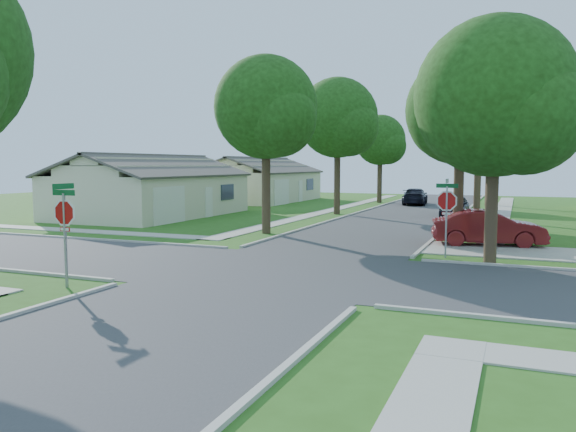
% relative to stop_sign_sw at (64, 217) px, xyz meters
% --- Properties ---
extents(ground, '(100.00, 100.00, 0.00)m').
position_rel_stop_sign_sw_xyz_m(ground, '(4.70, 4.70, -2.03)').
color(ground, '#2B5717').
rests_on(ground, ground).
extents(road_ns, '(7.00, 100.00, 0.02)m').
position_rel_stop_sign_sw_xyz_m(road_ns, '(4.70, 4.70, -2.03)').
color(road_ns, '#333335').
rests_on(road_ns, ground).
extents(sidewalk_ne, '(1.20, 40.00, 0.04)m').
position_rel_stop_sign_sw_xyz_m(sidewalk_ne, '(10.80, 30.70, -2.01)').
color(sidewalk_ne, '#9E9B91').
rests_on(sidewalk_ne, ground).
extents(sidewalk_nw, '(1.20, 40.00, 0.04)m').
position_rel_stop_sign_sw_xyz_m(sidewalk_nw, '(-1.40, 30.70, -2.01)').
color(sidewalk_nw, '#9E9B91').
rests_on(sidewalk_nw, ground).
extents(driveway, '(8.80, 3.60, 0.05)m').
position_rel_stop_sign_sw_xyz_m(driveway, '(12.60, 11.80, -2.01)').
color(driveway, '#9E9B91').
rests_on(driveway, ground).
extents(stop_sign_sw, '(1.05, 0.80, 2.98)m').
position_rel_stop_sign_sw_xyz_m(stop_sign_sw, '(0.00, 0.00, 0.00)').
color(stop_sign_sw, gray).
rests_on(stop_sign_sw, ground).
extents(stop_sign_ne, '(1.05, 0.80, 2.98)m').
position_rel_stop_sign_sw_xyz_m(stop_sign_ne, '(9.40, 9.40, 0.00)').
color(stop_sign_ne, gray).
rests_on(stop_sign_ne, ground).
extents(tree_e_near, '(4.97, 4.80, 8.28)m').
position_rel_stop_sign_sw_xyz_m(tree_e_near, '(9.45, 13.71, 3.61)').
color(tree_e_near, '#38281C').
rests_on(tree_e_near, ground).
extents(tree_e_mid, '(5.59, 5.40, 9.21)m').
position_rel_stop_sign_sw_xyz_m(tree_e_mid, '(9.46, 25.71, 4.22)').
color(tree_e_mid, '#38281C').
rests_on(tree_e_mid, ground).
extents(tree_e_far, '(5.17, 5.00, 8.72)m').
position_rel_stop_sign_sw_xyz_m(tree_e_far, '(9.45, 38.71, 3.95)').
color(tree_e_far, '#38281C').
rests_on(tree_e_far, ground).
extents(tree_w_near, '(5.38, 5.20, 8.97)m').
position_rel_stop_sign_sw_xyz_m(tree_w_near, '(0.06, 13.71, 4.08)').
color(tree_w_near, '#38281C').
rests_on(tree_w_near, ground).
extents(tree_w_mid, '(5.80, 5.60, 9.56)m').
position_rel_stop_sign_sw_xyz_m(tree_w_mid, '(0.06, 25.71, 4.46)').
color(tree_w_mid, '#38281C').
rests_on(tree_w_mid, ground).
extents(tree_w_far, '(4.76, 4.60, 8.04)m').
position_rel_stop_sign_sw_xyz_m(tree_w_far, '(0.05, 38.71, 3.48)').
color(tree_w_far, '#38281C').
rests_on(tree_w_far, ground).
extents(tree_ne_corner, '(5.80, 5.60, 8.66)m').
position_rel_stop_sign_sw_xyz_m(tree_ne_corner, '(11.06, 8.91, 3.56)').
color(tree_ne_corner, '#38281C').
rests_on(tree_ne_corner, ground).
extents(house_nw_near, '(8.42, 13.60, 4.23)m').
position_rel_stop_sign_sw_xyz_m(house_nw_near, '(-11.29, 19.70, -0.51)').
color(house_nw_near, beige).
rests_on(house_nw_near, ground).
extents(house_nw_far, '(8.42, 13.60, 4.23)m').
position_rel_stop_sign_sw_xyz_m(house_nw_far, '(-11.29, 36.70, -0.51)').
color(house_nw_far, beige).
rests_on(house_nw_far, ground).
extents(car_driveway, '(4.93, 2.56, 1.55)m').
position_rel_stop_sign_sw_xyz_m(car_driveway, '(10.70, 13.40, -1.26)').
color(car_driveway, '#5C1315').
rests_on(car_driveway, ground).
extents(car_curb_east, '(1.75, 4.23, 1.44)m').
position_rel_stop_sign_sw_xyz_m(car_curb_east, '(7.90, 27.10, -1.31)').
color(car_curb_east, black).
rests_on(car_curb_east, ground).
extents(car_curb_west, '(2.52, 5.13, 1.44)m').
position_rel_stop_sign_sw_xyz_m(car_curb_west, '(3.50, 37.26, -1.31)').
color(car_curb_west, black).
rests_on(car_curb_west, ground).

